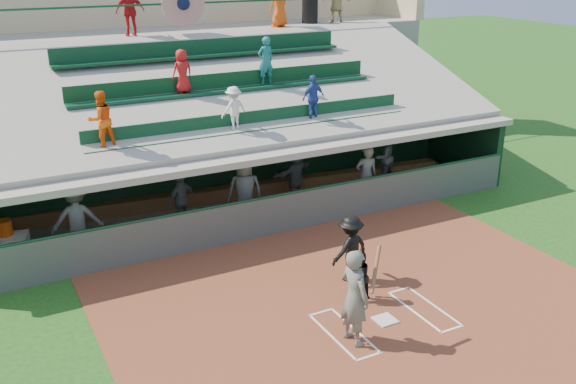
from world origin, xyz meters
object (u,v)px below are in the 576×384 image
white_table (10,250)px  trash_bin (310,11)px  batter_at_plate (355,297)px  water_cooler (4,228)px  home_plate (385,320)px  catcher (359,276)px

white_table → trash_bin: (12.09, 6.69, 4.64)m
batter_at_plate → white_table: (-5.63, 6.66, -0.60)m
batter_at_plate → white_table: size_ratio=2.31×
batter_at_plate → water_cooler: size_ratio=5.21×
home_plate → catcher: bearing=91.6°
home_plate → batter_at_plate: bearing=-162.2°
trash_bin → batter_at_plate: bearing=-115.8°
batter_at_plate → catcher: 1.69m
catcher → trash_bin: trash_bin is taller
batter_at_plate → trash_bin: size_ratio=2.16×
water_cooler → trash_bin: (12.15, 6.62, 4.08)m
white_table → catcher: bearing=-22.8°
trash_bin → home_plate: bearing=-112.7°
batter_at_plate → home_plate: bearing=17.8°
trash_bin → water_cooler: bearing=-151.4°
batter_at_plate → catcher: batter_at_plate is taller
trash_bin → white_table: bearing=-151.0°
white_table → batter_at_plate: bearing=-33.6°
home_plate → batter_at_plate: batter_at_plate is taller
batter_at_plate → white_table: bearing=130.2°
water_cooler → catcher: bearing=-39.1°
batter_at_plate → trash_bin: 15.37m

